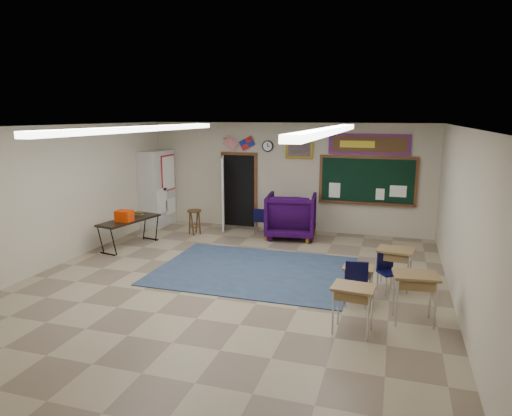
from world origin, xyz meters
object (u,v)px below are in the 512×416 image
(folding_table, at_px, (130,232))
(student_desk_front_left, at_px, (358,282))
(wingback_armchair, at_px, (291,216))
(student_desk_front_right, at_px, (395,267))
(wooden_stool, at_px, (195,222))

(folding_table, bearing_deg, student_desk_front_left, -6.14)
(wingback_armchair, height_order, student_desk_front_right, wingback_armchair)
(student_desk_front_right, relative_size, wooden_stool, 1.14)
(wingback_armchair, relative_size, wooden_stool, 1.92)
(wingback_armchair, height_order, folding_table, wingback_armchair)
(wooden_stool, bearing_deg, student_desk_front_left, -35.83)
(student_desk_front_right, distance_m, wooden_stool, 5.84)
(wingback_armchair, bearing_deg, folding_table, 22.85)
(student_desk_front_left, xyz_separation_m, wooden_stool, (-4.66, 3.36, -0.00))
(folding_table, bearing_deg, student_desk_front_right, 2.51)
(wingback_armchair, distance_m, folding_table, 4.15)
(student_desk_front_right, height_order, folding_table, folding_table)
(student_desk_front_left, distance_m, student_desk_front_right, 1.01)
(student_desk_front_right, xyz_separation_m, wooden_stool, (-5.25, 2.55, -0.08))
(wingback_armchair, xyz_separation_m, student_desk_front_left, (2.07, -3.83, -0.24))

